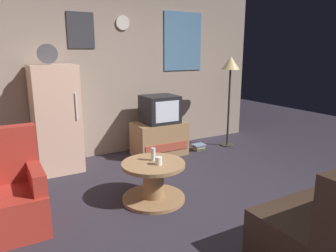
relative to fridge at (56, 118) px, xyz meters
name	(u,v)px	position (x,y,z in m)	size (l,w,h in m)	color
ground_plane	(208,210)	(1.14, -2.07, -0.75)	(12.00, 12.00, 0.00)	#2D2833
wall_with_art	(121,73)	(1.15, 0.38, 0.57)	(5.20, 0.12, 2.64)	gray
fridge	(56,118)	(0.00, 0.00, 0.00)	(0.60, 0.62, 1.77)	beige
tv_stand	(159,139)	(1.58, -0.13, -0.48)	(0.84, 0.53, 0.54)	#9E754C
crt_tv	(160,109)	(1.59, -0.13, 0.01)	(0.54, 0.51, 0.44)	black
standing_lamp	(230,70)	(2.90, -0.29, 0.60)	(0.32, 0.32, 1.59)	#332D28
coffee_table	(154,181)	(0.74, -1.55, -0.53)	(0.72, 0.72, 0.45)	#9E754C
wine_glass	(153,154)	(0.78, -1.48, -0.23)	(0.05, 0.05, 0.15)	silver
mug_ceramic_white	(159,161)	(0.77, -1.63, -0.26)	(0.08, 0.08, 0.09)	silver
armchair	(5,196)	(-0.75, -1.38, -0.42)	(0.68, 0.68, 0.96)	#A52D23
book_stack	(199,147)	(2.28, -0.26, -0.70)	(0.21, 0.17, 0.11)	#565D38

